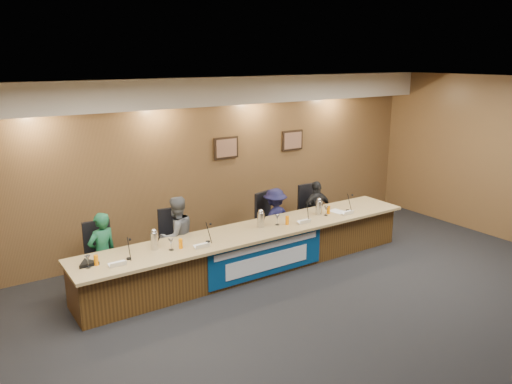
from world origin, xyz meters
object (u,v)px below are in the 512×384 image
dais_body (254,251)px  panelist_d (317,211)px  carafe_left (154,241)px  carafe_right (319,208)px  office_chair_a (102,261)px  office_chair_b (175,245)px  office_chair_c (272,224)px  carafe_mid (261,220)px  speakerphone (88,263)px  panelist_b (177,236)px  panelist_a (103,253)px  office_chair_d (313,215)px  panelist_c (275,220)px  banner (268,257)px

dais_body → panelist_d: panelist_d is taller
carafe_left → carafe_right: carafe_left is taller
office_chair_a → dais_body: bearing=-10.3°
office_chair_b → carafe_left: size_ratio=1.82×
panelist_d → office_chair_a: 4.24m
office_chair_c → carafe_left: carafe_left is taller
office_chair_b → carafe_right: size_ratio=1.92×
dais_body → carafe_mid: 0.55m
panelist_d → carafe_mid: panelist_d is taller
office_chair_b → speakerphone: 1.76m
office_chair_c → carafe_left: size_ratio=1.82×
office_chair_b → panelist_b: bearing=-80.7°
panelist_a → panelist_d: size_ratio=1.08×
office_chair_a → speakerphone: size_ratio=1.50×
carafe_left → carafe_right: (3.17, -0.04, -0.01)m
dais_body → panelist_a: panelist_a is taller
panelist_a → speakerphone: (-0.37, -0.57, 0.13)m
carafe_mid → carafe_left: bearing=178.9°
office_chair_d → office_chair_a: bearing=-179.7°
panelist_a → carafe_right: bearing=155.3°
carafe_mid → panelist_b: bearing=156.5°
panelist_a → carafe_right: size_ratio=5.19×
office_chair_c → office_chair_d: bearing=-16.4°
panelist_c → carafe_mid: (-0.70, -0.56, 0.28)m
dais_body → panelist_c: 1.05m
panelist_b → carafe_left: (-0.60, -0.53, 0.21)m
office_chair_c → office_chair_b: bearing=163.6°
panelist_b → carafe_left: 0.82m
dais_body → panelist_c: size_ratio=5.02×
banner → office_chair_c: (0.85, 1.08, 0.10)m
office_chair_b → carafe_right: bearing=-5.3°
office_chair_d → carafe_right: carafe_right is taller
panelist_c → office_chair_d: 1.03m
office_chair_a → office_chair_c: 3.23m
speakerphone → carafe_right: bearing=-0.1°
panelist_b → carafe_mid: panelist_b is taller
banner → office_chair_d: bearing=30.1°
panelist_d → panelist_b: bearing=2.7°
panelist_a → office_chair_a: panelist_a is taller
speakerphone → office_chair_d: bearing=8.2°
banner → office_chair_d: 2.16m
office_chair_a → carafe_right: bearing=-4.6°
panelist_a → panelist_d: (4.24, 0.00, -0.05)m
panelist_b → office_chair_b: size_ratio=2.81×
office_chair_d → speakerphone: size_ratio=1.50×
panelist_a → panelist_c: 3.23m
office_chair_a → panelist_d: bearing=4.1°
carafe_left → panelist_b: bearing=41.3°
carafe_mid → banner: bearing=-109.2°
carafe_mid → speakerphone: size_ratio=0.78×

